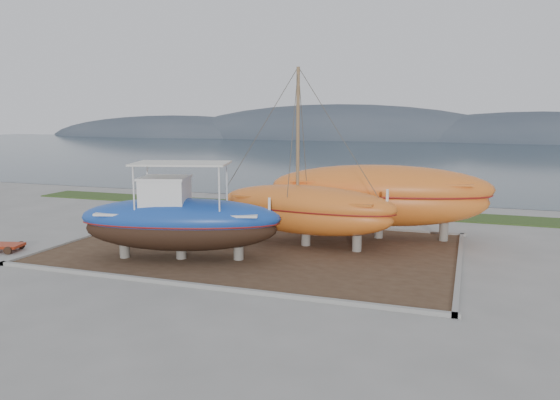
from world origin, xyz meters
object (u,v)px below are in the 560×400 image
(white_dinghy, at_px, (138,222))
(orange_bare_hull, at_px, (379,203))
(red_trailer, at_px, (5,248))
(blue_caique, at_px, (180,211))
(orange_sailboat, at_px, (306,158))

(white_dinghy, height_order, orange_bare_hull, orange_bare_hull)
(orange_bare_hull, distance_m, red_trailer, 18.12)
(orange_bare_hull, bearing_deg, white_dinghy, -171.12)
(orange_bare_hull, bearing_deg, blue_caique, -144.94)
(blue_caique, distance_m, red_trailer, 8.86)
(orange_sailboat, height_order, red_trailer, orange_sailboat)
(white_dinghy, xyz_separation_m, orange_sailboat, (8.87, 0.75, 3.53))
(orange_bare_hull, bearing_deg, orange_sailboat, -145.13)
(white_dinghy, distance_m, red_trailer, 6.31)
(orange_bare_hull, relative_size, red_trailer, 4.66)
(orange_sailboat, bearing_deg, orange_bare_hull, 49.37)
(white_dinghy, bearing_deg, red_trailer, -122.87)
(orange_bare_hull, xyz_separation_m, red_trailer, (-16.02, -8.30, -1.70))
(blue_caique, relative_size, orange_bare_hull, 0.79)
(white_dinghy, bearing_deg, blue_caique, -29.58)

